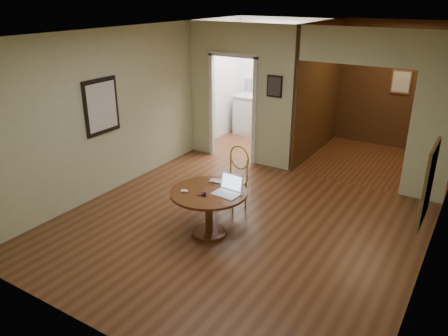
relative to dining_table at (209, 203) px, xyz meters
The scene contains 11 objects.
floor 0.62m from the dining_table, 52.86° to the left, with size 5.00×5.00×0.00m, color #4D2916.
room_shell 3.49m from the dining_table, 94.20° to the left, with size 5.20×7.50×5.00m.
dining_table is the anchor object (origin of this frame).
chair 0.93m from the dining_table, 97.64° to the left, with size 0.50×0.50×1.01m.
open_laptop 0.37m from the dining_table, 21.41° to the left, with size 0.36×0.32×0.25m.
closed_laptop 0.35m from the dining_table, 90.19° to the left, with size 0.33×0.21×0.03m, color #B2B2B7.
mouse 0.39m from the dining_table, 141.52° to the right, with size 0.11×0.06×0.05m, color white.
wine_glass 0.27m from the dining_table, 82.12° to the right, with size 0.09×0.09×0.10m, color white, non-canonical shape.
pen 0.25m from the dining_table, 86.63° to the right, with size 0.01×0.01×0.16m, color #0D0C56.
kitchen_cabinet 4.63m from the dining_table, 104.12° to the left, with size 2.06×0.60×0.94m.
grocery_bag 4.56m from the dining_table, 97.00° to the left, with size 0.27×0.23×0.27m, color beige.
Camera 1 is at (2.83, -4.80, 3.22)m, focal length 35.00 mm.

